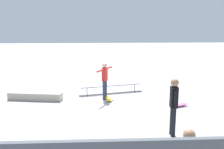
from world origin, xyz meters
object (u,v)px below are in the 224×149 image
object	(u,v)px
grind_rail	(111,90)
skateboard_main	(108,98)
skater_main	(105,78)
bystander_black_shirt	(174,104)
loose_skateboard_pink	(179,105)
skate_ledge	(35,96)

from	to	relation	value
grind_rail	skateboard_main	xyz separation A→B (m)	(0.21, 0.91, -0.10)
skater_main	bystander_black_shirt	distance (m)	4.07
loose_skateboard_pink	skateboard_main	bearing A→B (deg)	136.19
bystander_black_shirt	loose_skateboard_pink	world-z (taller)	bystander_black_shirt
grind_rail	skate_ledge	size ratio (longest dim) A/B	1.31
grind_rail	skateboard_main	bearing A→B (deg)	63.71
skater_main	bystander_black_shirt	world-z (taller)	bystander_black_shirt
bystander_black_shirt	skate_ledge	bearing A→B (deg)	-125.44
grind_rail	skater_main	world-z (taller)	skater_main
grind_rail	skate_ledge	distance (m)	3.33
skater_main	loose_skateboard_pink	size ratio (longest dim) A/B	1.92
bystander_black_shirt	skateboard_main	bearing A→B (deg)	-151.48
skateboard_main	bystander_black_shirt	xyz separation A→B (m)	(-1.75, 3.47, 0.87)
skate_ledge	skater_main	bearing A→B (deg)	179.71
grind_rail	skater_main	size ratio (longest dim) A/B	1.89
skater_main	skateboard_main	bearing A→B (deg)	66.65
skate_ledge	loose_skateboard_pink	bearing A→B (deg)	168.25
skater_main	loose_skateboard_pink	xyz separation A→B (m)	(-2.82, 1.18, -0.84)
grind_rail	loose_skateboard_pink	bearing A→B (deg)	128.55
skate_ledge	skateboard_main	distance (m)	3.04
skater_main	bystander_black_shirt	size ratio (longest dim) A/B	0.94
grind_rail	skater_main	bearing A→B (deg)	53.99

